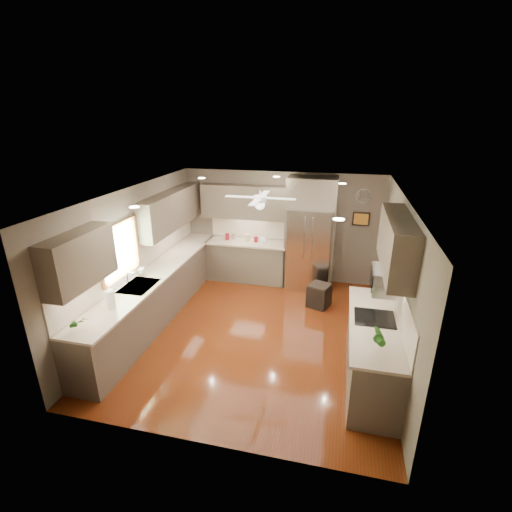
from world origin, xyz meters
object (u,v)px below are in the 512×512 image
at_px(bowl, 263,242).
at_px(paper_towel, 111,300).
at_px(soap_bottle, 142,270).
at_px(refrigerator, 310,236).
at_px(potted_plant_right, 379,337).
at_px(stool, 319,295).
at_px(potted_plant_left, 80,322).
at_px(microwave, 387,280).
at_px(canister_c, 247,238).
at_px(canister_d, 256,239).
at_px(canister_a, 227,237).
at_px(canister_b, 234,237).

bearing_deg(bowl, paper_towel, -114.57).
height_order(soap_bottle, refrigerator, refrigerator).
distance_m(potted_plant_right, stool, 2.94).
bearing_deg(potted_plant_left, microwave, 19.31).
bearing_deg(canister_c, potted_plant_left, -106.60).
distance_m(canister_d, soap_bottle, 2.78).
relative_size(bowl, microwave, 0.39).
xyz_separation_m(canister_c, paper_towel, (-1.20, -3.48, 0.05)).
bearing_deg(canister_c, stool, -28.47).
bearing_deg(canister_a, canister_c, -1.69).
xyz_separation_m(bowl, microwave, (2.37, -2.72, 0.51)).
distance_m(soap_bottle, paper_towel, 1.21).
relative_size(canister_a, canister_b, 1.12).
height_order(canister_c, refrigerator, refrigerator).
distance_m(canister_d, bowl, 0.19).
height_order(soap_bottle, bowl, soap_bottle).
bearing_deg(paper_towel, potted_plant_left, -92.73).
bearing_deg(bowl, microwave, -48.92).
distance_m(canister_b, microwave, 4.19).
bearing_deg(refrigerator, microwave, -63.91).
height_order(soap_bottle, potted_plant_right, potted_plant_right).
bearing_deg(paper_towel, canister_d, 68.16).
xyz_separation_m(canister_c, soap_bottle, (-1.36, -2.28, 0.01)).
bearing_deg(canister_d, soap_bottle, -124.24).
relative_size(soap_bottle, microwave, 0.36).
bearing_deg(refrigerator, bowl, 179.53).
height_order(canister_b, potted_plant_right, potted_plant_right).
bearing_deg(paper_towel, soap_bottle, 97.69).
xyz_separation_m(microwave, paper_towel, (-3.95, -0.74, -0.40)).
height_order(potted_plant_right, paper_towel, paper_towel).
xyz_separation_m(soap_bottle, bowl, (1.74, 2.26, -0.07)).
xyz_separation_m(canister_a, potted_plant_left, (-0.75, -4.15, 0.06)).
distance_m(canister_b, refrigerator, 1.77).
height_order(canister_b, canister_c, canister_c).
relative_size(canister_d, stool, 0.26).
bearing_deg(stool, canister_a, 156.63).
bearing_deg(stool, canister_d, 148.02).
distance_m(bowl, refrigerator, 1.07).
bearing_deg(bowl, canister_a, 177.43).
xyz_separation_m(soap_bottle, paper_towel, (0.16, -1.20, 0.04)).
relative_size(potted_plant_right, paper_towel, 0.97).
distance_m(canister_a, microwave, 4.27).
distance_m(canister_c, potted_plant_right, 4.47).
bearing_deg(microwave, paper_towel, -169.34).
bearing_deg(soap_bottle, canister_d, 55.76).
relative_size(soap_bottle, refrigerator, 0.08).
bearing_deg(potted_plant_left, potted_plant_right, 7.64).
bearing_deg(paper_towel, potted_plant_right, -2.00).
distance_m(soap_bottle, bowl, 2.85).
bearing_deg(paper_towel, refrigerator, 52.76).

